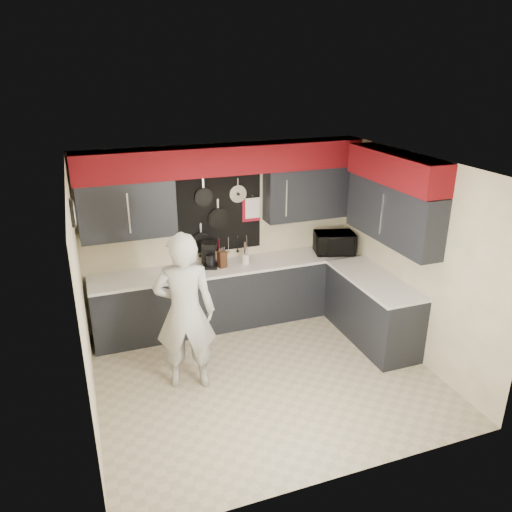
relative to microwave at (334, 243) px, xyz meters
name	(u,v)px	position (x,y,z in m)	size (l,w,h in m)	color
ground	(265,375)	(-1.63, -1.37, -1.08)	(4.00, 4.00, 0.00)	#B3A78B
back_wall_assembly	(225,188)	(-1.62, 0.23, 0.93)	(4.00, 0.36, 2.60)	#F5E2BD
right_wall_assembly	(396,205)	(0.23, -1.11, 0.86)	(0.36, 3.50, 2.60)	#F5E2BD
left_wall_assembly	(83,303)	(-3.62, -1.36, 0.25)	(0.05, 3.50, 2.60)	#F5E2BD
base_cabinets	(269,298)	(-1.13, -0.24, -0.62)	(3.95, 2.20, 0.92)	black
microwave	(334,243)	(0.00, 0.00, 0.00)	(0.58, 0.39, 0.32)	black
knife_block	(222,259)	(-1.74, 0.04, -0.04)	(0.11, 0.11, 0.24)	#341710
utensil_crock	(246,259)	(-1.39, 0.06, -0.09)	(0.11, 0.11, 0.14)	silver
coffee_maker	(209,254)	(-1.90, 0.13, 0.03)	(0.27, 0.30, 0.37)	black
person	(185,312)	(-2.55, -1.20, -0.12)	(0.70, 0.46, 1.93)	#BABAB8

